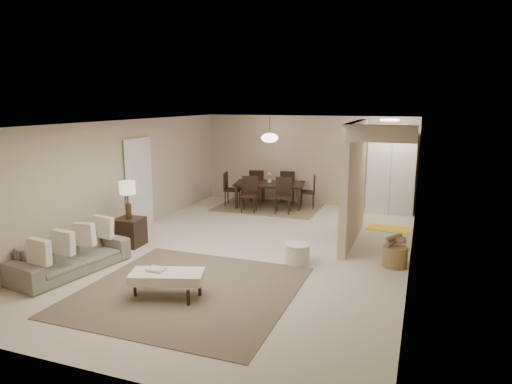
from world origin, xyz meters
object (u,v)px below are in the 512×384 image
at_px(ottoman_bench, 167,277).
at_px(side_table, 130,232).
at_px(round_pouf, 297,254).
at_px(wicker_basket, 395,257).
at_px(pantry_cabinet, 391,173).
at_px(sofa, 71,256).
at_px(dining_table, 269,195).

relative_size(ottoman_bench, side_table, 2.07).
height_order(round_pouf, wicker_basket, wicker_basket).
bearing_deg(round_pouf, pantry_cabinet, 74.55).
bearing_deg(round_pouf, wicker_basket, 14.98).
relative_size(sofa, round_pouf, 4.34).
height_order(sofa, wicker_basket, sofa).
bearing_deg(pantry_cabinet, wicker_basket, -84.49).
xyz_separation_m(round_pouf, wicker_basket, (1.67, 0.45, 0.00)).
bearing_deg(sofa, ottoman_bench, -88.91).
distance_m(pantry_cabinet, side_table, 6.77).
xyz_separation_m(pantry_cabinet, side_table, (-4.75, -4.76, -0.76)).
xyz_separation_m(ottoman_bench, dining_table, (-0.46, 6.18, 0.02)).
bearing_deg(pantry_cabinet, round_pouf, -105.45).
distance_m(wicker_basket, dining_table, 5.13).
bearing_deg(wicker_basket, sofa, -156.93).
xyz_separation_m(pantry_cabinet, sofa, (-4.80, -6.37, -0.75)).
bearing_deg(round_pouf, dining_table, 115.06).
bearing_deg(dining_table, ottoman_bench, -96.54).
bearing_deg(ottoman_bench, pantry_cabinet, 49.71).
bearing_deg(sofa, pantry_cabinet, -27.70).
bearing_deg(dining_table, wicker_basket, -56.40).
xyz_separation_m(ottoman_bench, side_table, (-2.02, 1.91, -0.02)).
bearing_deg(wicker_basket, pantry_cabinet, 95.51).
height_order(ottoman_bench, round_pouf, ottoman_bench).
xyz_separation_m(sofa, ottoman_bench, (2.07, -0.30, 0.02)).
height_order(side_table, round_pouf, side_table).
relative_size(pantry_cabinet, sofa, 1.04).
distance_m(sofa, ottoman_bench, 2.09).
xyz_separation_m(pantry_cabinet, ottoman_bench, (-2.73, -6.67, -0.74)).
height_order(side_table, wicker_basket, side_table).
relative_size(pantry_cabinet, dining_table, 1.10).
distance_m(ottoman_bench, dining_table, 6.20).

